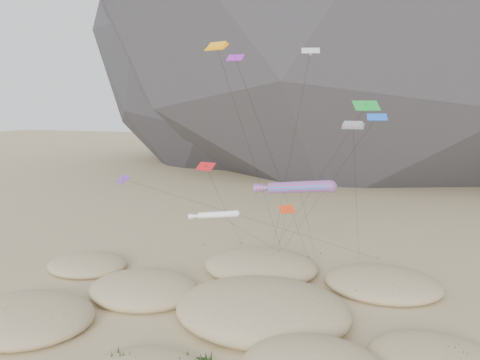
{
  "coord_description": "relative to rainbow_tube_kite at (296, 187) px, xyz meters",
  "views": [
    {
      "loc": [
        13.82,
        -37.56,
        20.88
      ],
      "look_at": [
        -2.31,
        12.0,
        12.14
      ],
      "focal_mm": 35.0,
      "sensor_mm": 36.0,
      "label": 1
    }
  ],
  "objects": [
    {
      "name": "ground",
      "position": [
        -4.35,
        -11.09,
        -11.86
      ],
      "size": [
        500.0,
        500.0,
        0.0
      ],
      "primitive_type": "plane",
      "color": "#CCB789",
      "rests_on": "ground"
    },
    {
      "name": "dunes",
      "position": [
        -5.13,
        -6.75,
        -11.15
      ],
      "size": [
        50.91,
        35.93,
        3.83
      ],
      "color": "#CCB789",
      "rests_on": "ground"
    },
    {
      "name": "kite_stakes",
      "position": [
        -2.65,
        12.7,
        -11.71
      ],
      "size": [
        24.6,
        4.94,
        0.3
      ],
      "color": "#3F2D1E",
      "rests_on": "ground"
    },
    {
      "name": "dune_grass",
      "position": [
        -4.64,
        -7.11,
        -11.01
      ],
      "size": [
        43.29,
        28.07,
        1.56
      ],
      "color": "black",
      "rests_on": "ground"
    },
    {
      "name": "delta_kites",
      "position": [
        -2.57,
        -0.17,
        5.64
      ],
      "size": [
        29.33,
        19.88,
        26.59
      ],
      "color": "silver",
      "rests_on": "ground"
    },
    {
      "name": "white_tube_kite",
      "position": [
        -8.79,
        -1.41,
        -3.39
      ],
      "size": [
        7.05,
        15.58,
        9.05
      ],
      "color": "white",
      "rests_on": "ground"
    },
    {
      "name": "multi_parafoil",
      "position": [
        5.73,
        -0.62,
        6.47
      ],
      "size": [
        2.2,
        13.94,
        19.0
      ],
      "color": "#FF251A",
      "rests_on": "ground"
    },
    {
      "name": "orange_parafoil",
      "position": [
        -9.26,
        0.94,
        14.71
      ],
      "size": [
        6.23,
        13.8,
        27.39
      ],
      "color": "#FFA60D",
      "rests_on": "ground"
    },
    {
      "name": "rainbow_tube_kite",
      "position": [
        0.0,
        0.0,
        0.0
      ],
      "size": [
        9.11,
        14.84,
        12.87
      ],
      "color": "#F61934",
      "rests_on": "ground"
    }
  ]
}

